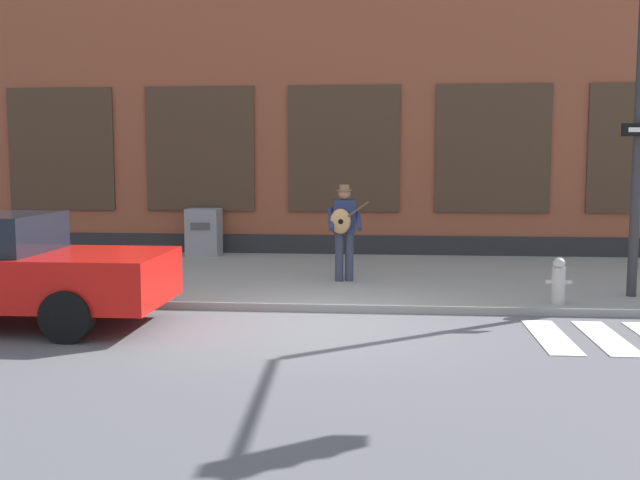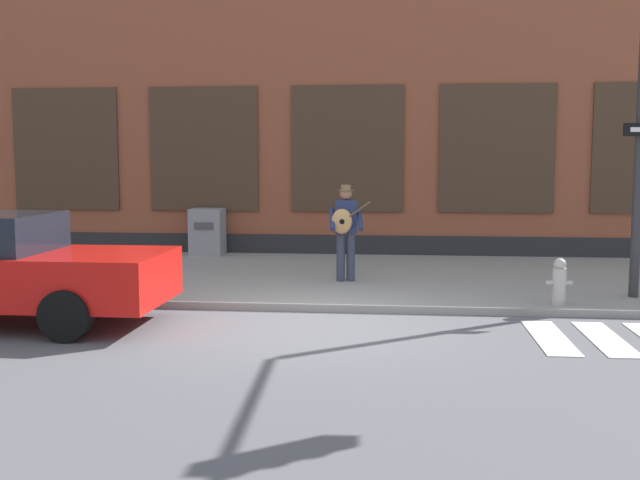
{
  "view_description": "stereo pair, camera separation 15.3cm",
  "coord_description": "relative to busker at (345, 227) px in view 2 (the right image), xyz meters",
  "views": [
    {
      "loc": [
        0.97,
        -9.94,
        2.27
      ],
      "look_at": [
        -0.03,
        1.27,
        1.05
      ],
      "focal_mm": 42.0,
      "sensor_mm": 36.0,
      "label": 1
    },
    {
      "loc": [
        1.12,
        -9.92,
        2.27
      ],
      "look_at": [
        -0.03,
        1.27,
        1.05
      ],
      "focal_mm": 42.0,
      "sensor_mm": 36.0,
      "label": 2
    }
  ],
  "objects": [
    {
      "name": "ground_plane",
      "position": [
        -0.22,
        -3.14,
        -1.09
      ],
      "size": [
        160.0,
        160.0,
        0.0
      ],
      "primitive_type": "plane",
      "color": "#56565B"
    },
    {
      "name": "sidewalk",
      "position": [
        -0.22,
        0.82,
        -1.03
      ],
      "size": [
        28.0,
        5.99,
        0.12
      ],
      "color": "gray",
      "rests_on": "ground"
    },
    {
      "name": "building_backdrop",
      "position": [
        -0.22,
        5.81,
        2.77
      ],
      "size": [
        28.0,
        4.06,
        7.72
      ],
      "color": "brown",
      "rests_on": "ground"
    },
    {
      "name": "busker",
      "position": [
        0.0,
        0.0,
        0.0
      ],
      "size": [
        0.74,
        0.58,
        1.71
      ],
      "color": "#33384C",
      "rests_on": "sidewalk"
    },
    {
      "name": "utility_box",
      "position": [
        -3.35,
        3.37,
        -0.45
      ],
      "size": [
        0.73,
        0.66,
        1.05
      ],
      "color": "gray",
      "rests_on": "sidewalk"
    },
    {
      "name": "fire_hydrant",
      "position": [
        3.31,
        -1.82,
        -0.63
      ],
      "size": [
        0.38,
        0.2,
        0.7
      ],
      "color": "#B2ADA8",
      "rests_on": "sidewalk"
    }
  ]
}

